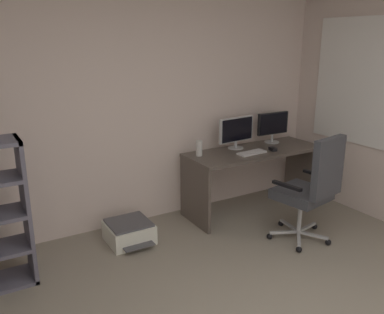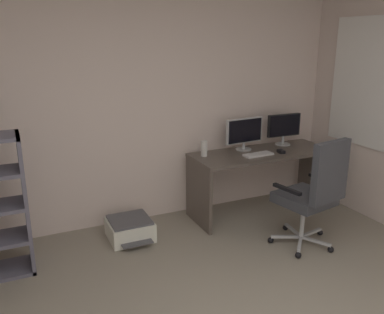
{
  "view_description": "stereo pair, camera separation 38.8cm",
  "coord_description": "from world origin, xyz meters",
  "views": [
    {
      "loc": [
        -1.51,
        -1.12,
        1.97
      ],
      "look_at": [
        0.39,
        2.08,
        0.87
      ],
      "focal_mm": 37.99,
      "sensor_mm": 36.0,
      "label": 1
    },
    {
      "loc": [
        -1.17,
        -1.3,
        1.97
      ],
      "look_at": [
        0.39,
        2.08,
        0.87
      ],
      "focal_mm": 37.99,
      "sensor_mm": 36.0,
      "label": 2
    }
  ],
  "objects": [
    {
      "name": "keyboard",
      "position": [
        1.28,
        2.28,
        0.74
      ],
      "size": [
        0.35,
        0.16,
        0.02
      ],
      "primitive_type": "cube",
      "rotation": [
        0.0,
        0.0,
        0.08
      ],
      "color": "silver",
      "rests_on": "desk"
    },
    {
      "name": "wall_back",
      "position": [
        0.0,
        2.84,
        1.26
      ],
      "size": [
        4.89,
        0.1,
        2.52
      ],
      "primitive_type": "cube",
      "color": "beige",
      "rests_on": "ground"
    },
    {
      "name": "window_frame",
      "position": [
        2.43,
        1.77,
        1.5
      ],
      "size": [
        0.02,
        1.38,
        1.4
      ],
      "primitive_type": "cube",
      "color": "white"
    },
    {
      "name": "window_pane",
      "position": [
        2.44,
        1.77,
        1.5
      ],
      "size": [
        0.01,
        1.3,
        1.32
      ],
      "primitive_type": "cube",
      "color": "white"
    },
    {
      "name": "office_chair",
      "position": [
        1.36,
        1.45,
        0.59
      ],
      "size": [
        0.63,
        0.66,
        1.1
      ],
      "color": "#B7BABC",
      "rests_on": "ground"
    },
    {
      "name": "printer",
      "position": [
        -0.17,
        2.37,
        0.1
      ],
      "size": [
        0.43,
        0.51,
        0.21
      ],
      "color": "silver",
      "rests_on": "ground"
    },
    {
      "name": "monitor_main",
      "position": [
        1.25,
        2.55,
        0.94
      ],
      "size": [
        0.49,
        0.18,
        0.37
      ],
      "color": "#B2B5B7",
      "rests_on": "desk"
    },
    {
      "name": "computer_mouse",
      "position": [
        1.56,
        2.25,
        0.75
      ],
      "size": [
        0.08,
        0.11,
        0.03
      ],
      "primitive_type": "cube",
      "rotation": [
        0.0,
        0.0,
        -0.16
      ],
      "color": "black",
      "rests_on": "desk"
    },
    {
      "name": "desktop_speaker",
      "position": [
        0.72,
        2.5,
        0.82
      ],
      "size": [
        0.07,
        0.07,
        0.17
      ],
      "primitive_type": "cylinder",
      "color": "silver",
      "rests_on": "desk"
    },
    {
      "name": "monitor_secondary",
      "position": [
        1.81,
        2.55,
        0.95
      ],
      "size": [
        0.44,
        0.18,
        0.37
      ],
      "color": "#B2B5B7",
      "rests_on": "desk"
    },
    {
      "name": "desk",
      "position": [
        1.4,
        2.38,
        0.55
      ],
      "size": [
        1.63,
        0.61,
        0.73
      ],
      "color": "#534942",
      "rests_on": "ground"
    }
  ]
}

